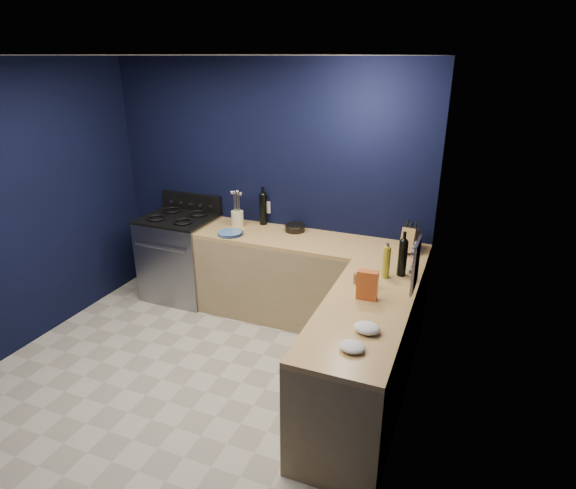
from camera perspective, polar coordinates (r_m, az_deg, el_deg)
The scene contains 28 objects.
floor at distance 4.29m, azimuth -12.39°, elevation -16.30°, with size 3.50×3.50×0.02m, color #BAB6A3.
ceiling at distance 3.41m, azimuth -16.14°, elevation 21.13°, with size 3.50×3.50×0.02m, color silver.
wall_back at distance 5.10m, azimuth -2.55°, elevation 6.93°, with size 3.50×0.02×2.60m, color black.
wall_right at distance 3.03m, azimuth 14.32°, elevation -4.38°, with size 0.02×3.50×2.60m, color black.
wall_left at distance 4.86m, azimuth -31.21°, elevation 3.01°, with size 0.02×3.50×2.60m, color black.
cab_back at distance 4.91m, azimuth 2.45°, elevation -4.53°, with size 2.30×0.63×0.86m, color #9E865C.
top_back at distance 4.73m, azimuth 2.54°, elevation 0.37°, with size 2.30×0.63×0.04m, color olive.
cab_right at distance 3.76m, azimuth 8.71°, elevation -13.80°, with size 0.63×1.67×0.86m, color #9E865C.
top_right at distance 3.52m, azimuth 9.13°, elevation -7.82°, with size 0.63×1.67×0.04m, color olive.
gas_range at distance 5.54m, azimuth -12.69°, elevation -1.59°, with size 0.76×0.66×0.92m, color gray.
oven_door at distance 5.31m, azimuth -14.57°, elevation -2.92°, with size 0.59×0.02×0.42m, color black.
cooktop at distance 5.37m, azimuth -13.10°, elevation 3.08°, with size 0.76×0.66×0.03m, color black.
backguard at distance 5.57m, azimuth -11.46°, elevation 5.03°, with size 0.76×0.06×0.20m, color black.
spice_panel at distance 3.58m, azimuth 15.07°, elevation -2.41°, with size 0.02×0.28×0.38m, color gray.
wall_outlet at distance 5.14m, azimuth -2.62°, elevation 4.50°, with size 0.09×0.02×0.13m, color white.
plate_stack at distance 4.88m, azimuth -6.97°, elevation 1.35°, with size 0.25×0.25×0.03m, color #4979AE.
ramekin at distance 5.25m, azimuth -6.15°, elevation 2.90°, with size 0.09×0.09×0.04m, color white.
utensil_crock at distance 5.11m, azimuth -6.09°, elevation 3.13°, with size 0.13×0.13×0.16m, color beige.
wine_bottle_back at distance 5.11m, azimuth -2.99°, elevation 4.21°, with size 0.08×0.08×0.33m, color black.
lemon_basket at distance 4.93m, azimuth 0.85°, elevation 2.02°, with size 0.20×0.20×0.08m, color black.
knife_block at distance 4.54m, azimuth 14.38°, elevation 0.52°, with size 0.12×0.20×0.22m, color olive.
wine_bottle_right at distance 4.01m, azimuth 13.56°, elevation -1.62°, with size 0.07×0.07×0.30m, color black.
oil_bottle at distance 3.95m, azimuth 11.70°, elevation -2.09°, with size 0.06×0.06×0.27m, color #A8A322.
spice_jar_near at distance 3.84m, azimuth 8.13°, elevation -4.03°, with size 0.04×0.04×0.09m, color olive.
spice_jar_far at distance 3.79m, azimuth 10.28°, elevation -4.46°, with size 0.05×0.05×0.10m, color olive.
crouton_bag at distance 3.59m, azimuth 9.47°, elevation -4.81°, with size 0.15×0.07×0.23m, color #AC1711.
towel_front at distance 3.22m, azimuth 9.45°, elevation -9.84°, with size 0.18×0.15×0.06m, color white.
towel_end at distance 3.03m, azimuth 7.71°, elevation -12.04°, with size 0.16×0.15×0.05m, color white.
Camera 1 is at (2.05, -2.72, 2.60)m, focal length 29.66 mm.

